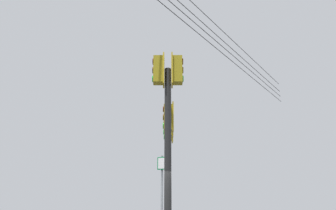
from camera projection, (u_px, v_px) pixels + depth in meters
name	position (u px, v px, depth m)	size (l,w,h in m)	color
signal_mast_assembly	(168.00, 118.00, 9.24)	(1.52, 4.49, 6.11)	black
route_sign_primary	(162.00, 196.00, 8.90)	(0.26, 0.20, 3.18)	slate
overhead_wire_span	(184.00, 9.00, 10.24)	(16.61, 13.02, 1.56)	black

